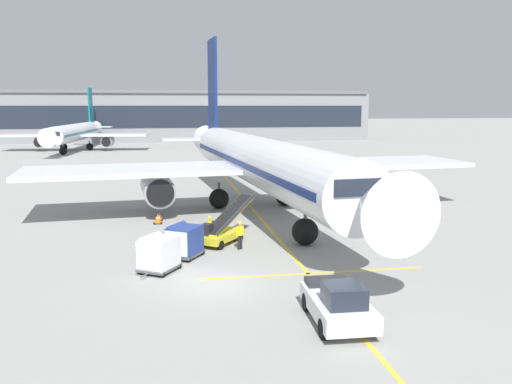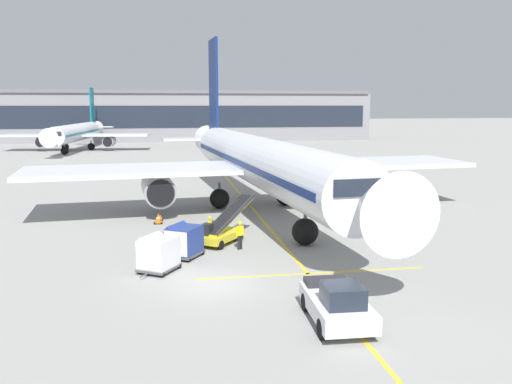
{
  "view_description": "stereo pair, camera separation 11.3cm",
  "coord_description": "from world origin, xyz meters",
  "px_view_note": "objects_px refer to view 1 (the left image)",
  "views": [
    {
      "loc": [
        -2.18,
        -24.61,
        8.57
      ],
      "look_at": [
        3.25,
        6.87,
        3.35
      ],
      "focal_mm": 37.44,
      "sensor_mm": 36.0,
      "label": 1
    },
    {
      "loc": [
        -2.06,
        -24.63,
        8.57
      ],
      "look_at": [
        3.25,
        6.87,
        3.35
      ],
      "focal_mm": 37.44,
      "sensor_mm": 36.0,
      "label": 2
    }
  ],
  "objects_px": {
    "baggage_cart_second": "(158,253)",
    "safety_cone_wingtip": "(159,216)",
    "ground_crew_by_carts": "(210,228)",
    "pushback_tug": "(338,303)",
    "safety_cone_engine_keepout": "(158,219)",
    "ground_crew_by_loader": "(240,233)",
    "baggage_cart_lead": "(184,240)",
    "distant_airplane": "(75,133)",
    "belt_loader": "(222,230)",
    "parked_airplane": "(256,161)"
  },
  "relations": [
    {
      "from": "safety_cone_engine_keepout",
      "to": "safety_cone_wingtip",
      "type": "xyz_separation_m",
      "value": [
        0.09,
        1.12,
        -0.06
      ]
    },
    {
      "from": "baggage_cart_lead",
      "to": "safety_cone_engine_keepout",
      "type": "distance_m",
      "value": 9.29
    },
    {
      "from": "ground_crew_by_carts",
      "to": "safety_cone_engine_keepout",
      "type": "distance_m",
      "value": 7.12
    },
    {
      "from": "ground_crew_by_loader",
      "to": "ground_crew_by_carts",
      "type": "relative_size",
      "value": 1.0
    },
    {
      "from": "pushback_tug",
      "to": "safety_cone_engine_keepout",
      "type": "distance_m",
      "value": 20.85
    },
    {
      "from": "safety_cone_wingtip",
      "to": "distant_airplane",
      "type": "xyz_separation_m",
      "value": [
        -16.04,
        65.72,
        3.05
      ]
    },
    {
      "from": "pushback_tug",
      "to": "ground_crew_by_loader",
      "type": "relative_size",
      "value": 2.56
    },
    {
      "from": "ground_crew_by_loader",
      "to": "safety_cone_engine_keepout",
      "type": "distance_m",
      "value": 9.43
    },
    {
      "from": "safety_cone_engine_keepout",
      "to": "distant_airplane",
      "type": "xyz_separation_m",
      "value": [
        -15.95,
        66.84,
        2.99
      ]
    },
    {
      "from": "baggage_cart_second",
      "to": "distant_airplane",
      "type": "bearing_deg",
      "value": 101.61
    },
    {
      "from": "baggage_cart_lead",
      "to": "distant_airplane",
      "type": "relative_size",
      "value": 0.08
    },
    {
      "from": "ground_crew_by_carts",
      "to": "distant_airplane",
      "type": "height_order",
      "value": "distant_airplane"
    },
    {
      "from": "baggage_cart_lead",
      "to": "pushback_tug",
      "type": "relative_size",
      "value": 0.61
    },
    {
      "from": "baggage_cart_lead",
      "to": "ground_crew_by_loader",
      "type": "relative_size",
      "value": 1.57
    },
    {
      "from": "ground_crew_by_loader",
      "to": "safety_cone_engine_keepout",
      "type": "xyz_separation_m",
      "value": [
        -4.93,
        8.01,
        -0.64
      ]
    },
    {
      "from": "baggage_cart_lead",
      "to": "baggage_cart_second",
      "type": "xyz_separation_m",
      "value": [
        -1.41,
        -2.41,
        0.0
      ]
    },
    {
      "from": "baggage_cart_lead",
      "to": "distant_airplane",
      "type": "distance_m",
      "value": 78.0
    },
    {
      "from": "parked_airplane",
      "to": "baggage_cart_lead",
      "type": "bearing_deg",
      "value": -115.63
    },
    {
      "from": "belt_loader",
      "to": "ground_crew_by_carts",
      "type": "relative_size",
      "value": 2.92
    },
    {
      "from": "ground_crew_by_carts",
      "to": "safety_cone_wingtip",
      "type": "bearing_deg",
      "value": 113.34
    },
    {
      "from": "parked_airplane",
      "to": "pushback_tug",
      "type": "bearing_deg",
      "value": -91.82
    },
    {
      "from": "ground_crew_by_carts",
      "to": "pushback_tug",
      "type": "bearing_deg",
      "value": -73.44
    },
    {
      "from": "parked_airplane",
      "to": "ground_crew_by_loader",
      "type": "bearing_deg",
      "value": -103.97
    },
    {
      "from": "pushback_tug",
      "to": "safety_cone_engine_keepout",
      "type": "bearing_deg",
      "value": 110.3
    },
    {
      "from": "parked_airplane",
      "to": "pushback_tug",
      "type": "distance_m",
      "value": 24.04
    },
    {
      "from": "ground_crew_by_loader",
      "to": "distant_airplane",
      "type": "height_order",
      "value": "distant_airplane"
    },
    {
      "from": "ground_crew_by_loader",
      "to": "baggage_cart_second",
      "type": "bearing_deg",
      "value": -143.51
    },
    {
      "from": "pushback_tug",
      "to": "distant_airplane",
      "type": "distance_m",
      "value": 89.48
    },
    {
      "from": "parked_airplane",
      "to": "safety_cone_wingtip",
      "type": "bearing_deg",
      "value": -158.27
    },
    {
      "from": "belt_loader",
      "to": "ground_crew_by_carts",
      "type": "bearing_deg",
      "value": -178.0
    },
    {
      "from": "baggage_cart_lead",
      "to": "safety_cone_wingtip",
      "type": "relative_size",
      "value": 4.51
    },
    {
      "from": "baggage_cart_lead",
      "to": "safety_cone_wingtip",
      "type": "xyz_separation_m",
      "value": [
        -1.47,
        10.26,
        -0.71
      ]
    },
    {
      "from": "baggage_cart_second",
      "to": "distant_airplane",
      "type": "xyz_separation_m",
      "value": [
        -16.1,
        78.39,
        2.34
      ]
    },
    {
      "from": "safety_cone_wingtip",
      "to": "ground_crew_by_loader",
      "type": "bearing_deg",
      "value": -62.05
    },
    {
      "from": "baggage_cart_second",
      "to": "safety_cone_wingtip",
      "type": "relative_size",
      "value": 4.51
    },
    {
      "from": "belt_loader",
      "to": "ground_crew_by_carts",
      "type": "distance_m",
      "value": 0.79
    },
    {
      "from": "parked_airplane",
      "to": "distant_airplane",
      "type": "height_order",
      "value": "parked_airplane"
    },
    {
      "from": "parked_airplane",
      "to": "safety_cone_wingtip",
      "type": "relative_size",
      "value": 77.76
    },
    {
      "from": "distant_airplane",
      "to": "pushback_tug",
      "type": "bearing_deg",
      "value": -74.98
    },
    {
      "from": "belt_loader",
      "to": "safety_cone_wingtip",
      "type": "height_order",
      "value": "belt_loader"
    },
    {
      "from": "parked_airplane",
      "to": "pushback_tug",
      "type": "relative_size",
      "value": 10.53
    },
    {
      "from": "pushback_tug",
      "to": "ground_crew_by_loader",
      "type": "height_order",
      "value": "pushback_tug"
    },
    {
      "from": "baggage_cart_lead",
      "to": "ground_crew_by_carts",
      "type": "bearing_deg",
      "value": 58.75
    },
    {
      "from": "belt_loader",
      "to": "distant_airplane",
      "type": "height_order",
      "value": "distant_airplane"
    },
    {
      "from": "ground_crew_by_carts",
      "to": "parked_airplane",
      "type": "bearing_deg",
      "value": 65.98
    },
    {
      "from": "baggage_cart_second",
      "to": "ground_crew_by_carts",
      "type": "height_order",
      "value": "baggage_cart_second"
    },
    {
      "from": "safety_cone_wingtip",
      "to": "baggage_cart_second",
      "type": "bearing_deg",
      "value": -89.74
    },
    {
      "from": "belt_loader",
      "to": "safety_cone_wingtip",
      "type": "xyz_separation_m",
      "value": [
        -3.96,
        7.38,
        -0.52
      ]
    },
    {
      "from": "belt_loader",
      "to": "baggage_cart_second",
      "type": "height_order",
      "value": "belt_loader"
    },
    {
      "from": "safety_cone_wingtip",
      "to": "ground_crew_by_carts",
      "type": "bearing_deg",
      "value": -66.66
    }
  ]
}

